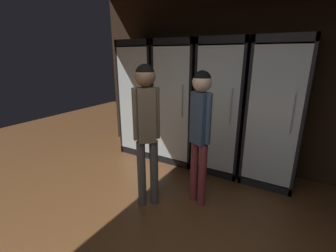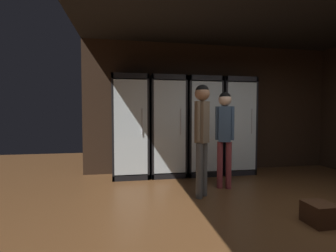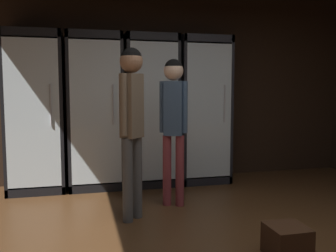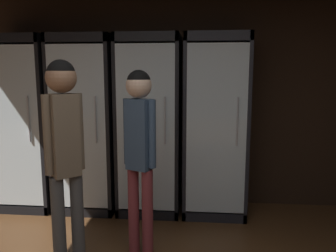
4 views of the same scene
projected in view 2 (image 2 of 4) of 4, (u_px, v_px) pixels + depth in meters
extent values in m
plane|color=#51331C|center=(332.00, 235.00, 2.46)|extent=(12.00, 12.00, 0.00)
cube|color=black|center=(220.00, 108.00, 5.37)|extent=(6.00, 0.06, 2.80)
cube|color=black|center=(278.00, 2.00, 3.31)|extent=(6.00, 8.00, 0.06)
cube|color=black|center=(130.00, 126.00, 4.97)|extent=(0.70, 0.04, 2.03)
cube|color=black|center=(114.00, 127.00, 4.65)|extent=(0.04, 0.59, 2.03)
cube|color=black|center=(147.00, 127.00, 4.76)|extent=(0.04, 0.59, 2.03)
cube|color=black|center=(130.00, 78.00, 4.66)|extent=(0.70, 0.59, 0.10)
cube|color=black|center=(131.00, 174.00, 4.75)|extent=(0.70, 0.59, 0.10)
cube|color=white|center=(130.00, 126.00, 4.94)|extent=(0.62, 0.02, 1.79)
cube|color=silver|center=(131.00, 127.00, 4.42)|extent=(0.62, 0.02, 1.79)
cylinder|color=#B2B2B7|center=(142.00, 122.00, 4.43)|extent=(0.02, 0.02, 0.50)
cube|color=silver|center=(131.00, 171.00, 4.74)|extent=(0.60, 0.51, 0.02)
cylinder|color=gray|center=(120.00, 166.00, 4.68)|extent=(0.08, 0.08, 0.22)
cylinder|color=gray|center=(119.00, 158.00, 4.68)|extent=(0.03, 0.03, 0.08)
cylinder|color=white|center=(120.00, 166.00, 4.68)|extent=(0.08, 0.08, 0.09)
cylinder|color=gray|center=(127.00, 166.00, 4.74)|extent=(0.07, 0.07, 0.19)
cylinder|color=gray|center=(127.00, 159.00, 4.74)|extent=(0.02, 0.02, 0.10)
cylinder|color=white|center=(127.00, 166.00, 4.74)|extent=(0.07, 0.07, 0.06)
cylinder|color=gray|center=(135.00, 166.00, 4.72)|extent=(0.07, 0.07, 0.20)
cylinder|color=gray|center=(135.00, 159.00, 4.71)|extent=(0.02, 0.02, 0.09)
cylinder|color=beige|center=(135.00, 167.00, 4.72)|extent=(0.07, 0.07, 0.06)
cylinder|color=brown|center=(142.00, 165.00, 4.81)|extent=(0.08, 0.08, 0.19)
cylinder|color=brown|center=(142.00, 158.00, 4.80)|extent=(0.02, 0.02, 0.09)
cylinder|color=tan|center=(142.00, 166.00, 4.81)|extent=(0.08, 0.08, 0.06)
cube|color=silver|center=(131.00, 142.00, 4.72)|extent=(0.60, 0.51, 0.02)
cylinder|color=#194723|center=(123.00, 136.00, 4.65)|extent=(0.07, 0.07, 0.24)
cylinder|color=#194723|center=(123.00, 128.00, 4.64)|extent=(0.02, 0.02, 0.06)
cylinder|color=#2D2D33|center=(123.00, 137.00, 4.65)|extent=(0.07, 0.07, 0.08)
cylinder|color=brown|center=(138.00, 136.00, 4.71)|extent=(0.06, 0.06, 0.21)
cylinder|color=brown|center=(138.00, 129.00, 4.70)|extent=(0.02, 0.02, 0.07)
cylinder|color=beige|center=(138.00, 137.00, 4.71)|extent=(0.06, 0.06, 0.05)
cube|color=silver|center=(131.00, 112.00, 4.69)|extent=(0.60, 0.51, 0.02)
cylinder|color=brown|center=(123.00, 106.00, 4.62)|extent=(0.08, 0.08, 0.22)
cylinder|color=brown|center=(123.00, 99.00, 4.61)|extent=(0.03, 0.03, 0.06)
cylinder|color=beige|center=(123.00, 108.00, 4.62)|extent=(0.08, 0.08, 0.08)
cylinder|color=#336B38|center=(138.00, 106.00, 4.72)|extent=(0.07, 0.07, 0.23)
cylinder|color=#336B38|center=(138.00, 99.00, 4.71)|extent=(0.02, 0.02, 0.06)
cylinder|color=white|center=(138.00, 105.00, 4.72)|extent=(0.07, 0.07, 0.07)
cube|color=black|center=(165.00, 126.00, 5.10)|extent=(0.70, 0.04, 2.03)
cube|color=black|center=(151.00, 127.00, 4.77)|extent=(0.04, 0.59, 2.03)
cube|color=black|center=(183.00, 126.00, 4.89)|extent=(0.04, 0.59, 2.03)
cube|color=black|center=(167.00, 79.00, 4.78)|extent=(0.70, 0.59, 0.10)
cube|color=black|center=(167.00, 173.00, 4.88)|extent=(0.70, 0.59, 0.10)
cube|color=white|center=(165.00, 126.00, 5.07)|extent=(0.62, 0.02, 1.79)
cube|color=silver|center=(170.00, 127.00, 4.55)|extent=(0.62, 0.02, 1.79)
cylinder|color=#B2B2B7|center=(181.00, 122.00, 4.55)|extent=(0.02, 0.02, 0.50)
cube|color=silver|center=(167.00, 170.00, 4.87)|extent=(0.60, 0.51, 0.02)
cylinder|color=#194723|center=(157.00, 165.00, 4.79)|extent=(0.07, 0.07, 0.22)
cylinder|color=#194723|center=(157.00, 158.00, 4.78)|extent=(0.02, 0.02, 0.07)
cylinder|color=beige|center=(157.00, 165.00, 4.79)|extent=(0.07, 0.07, 0.06)
cylinder|color=#9EAD99|center=(164.00, 165.00, 4.81)|extent=(0.06, 0.06, 0.22)
cylinder|color=#9EAD99|center=(164.00, 158.00, 4.80)|extent=(0.02, 0.02, 0.07)
cylinder|color=beige|center=(164.00, 166.00, 4.81)|extent=(0.06, 0.06, 0.07)
cylinder|color=gray|center=(171.00, 164.00, 4.90)|extent=(0.07, 0.07, 0.22)
cylinder|color=gray|center=(171.00, 156.00, 4.89)|extent=(0.02, 0.02, 0.10)
cylinder|color=tan|center=(171.00, 163.00, 4.90)|extent=(0.07, 0.07, 0.07)
cylinder|color=black|center=(178.00, 164.00, 4.91)|extent=(0.07, 0.07, 0.21)
cylinder|color=black|center=(178.00, 157.00, 4.91)|extent=(0.03, 0.03, 0.08)
cylinder|color=#B2332D|center=(178.00, 165.00, 4.91)|extent=(0.08, 0.08, 0.06)
cube|color=silver|center=(167.00, 148.00, 4.85)|extent=(0.60, 0.51, 0.02)
cylinder|color=#336B38|center=(156.00, 143.00, 4.80)|extent=(0.07, 0.07, 0.23)
cylinder|color=#336B38|center=(156.00, 135.00, 4.79)|extent=(0.03, 0.03, 0.08)
cylinder|color=#2D2D33|center=(156.00, 143.00, 4.80)|extent=(0.07, 0.07, 0.06)
cylinder|color=#194723|center=(163.00, 142.00, 4.86)|extent=(0.07, 0.07, 0.22)
cylinder|color=#194723|center=(163.00, 135.00, 4.85)|extent=(0.02, 0.02, 0.06)
cylinder|color=#2D2D33|center=(163.00, 142.00, 4.86)|extent=(0.08, 0.08, 0.06)
cylinder|color=brown|center=(171.00, 143.00, 4.84)|extent=(0.07, 0.07, 0.21)
cylinder|color=brown|center=(171.00, 136.00, 4.83)|extent=(0.02, 0.02, 0.07)
cylinder|color=tan|center=(171.00, 143.00, 4.84)|extent=(0.07, 0.07, 0.07)
cylinder|color=gray|center=(178.00, 142.00, 4.91)|extent=(0.07, 0.07, 0.21)
cylinder|color=gray|center=(178.00, 136.00, 4.90)|extent=(0.03, 0.03, 0.06)
cylinder|color=#2D2D33|center=(178.00, 142.00, 4.91)|extent=(0.08, 0.08, 0.07)
cube|color=silver|center=(167.00, 127.00, 4.83)|extent=(0.60, 0.51, 0.02)
cylinder|color=brown|center=(160.00, 121.00, 4.82)|extent=(0.08, 0.08, 0.22)
cylinder|color=brown|center=(160.00, 114.00, 4.82)|extent=(0.03, 0.03, 0.06)
cylinder|color=tan|center=(160.00, 122.00, 4.82)|extent=(0.08, 0.08, 0.08)
cylinder|color=#336B38|center=(175.00, 122.00, 4.83)|extent=(0.06, 0.06, 0.18)
cylinder|color=#336B38|center=(175.00, 116.00, 4.83)|extent=(0.02, 0.02, 0.07)
cylinder|color=tan|center=(175.00, 122.00, 4.83)|extent=(0.07, 0.07, 0.07)
cube|color=silver|center=(167.00, 105.00, 4.81)|extent=(0.60, 0.51, 0.02)
cylinder|color=black|center=(161.00, 99.00, 4.77)|extent=(0.07, 0.07, 0.23)
cylinder|color=black|center=(161.00, 91.00, 4.76)|extent=(0.02, 0.02, 0.10)
cylinder|color=beige|center=(161.00, 99.00, 4.77)|extent=(0.08, 0.08, 0.07)
cylinder|color=black|center=(175.00, 99.00, 4.83)|extent=(0.06, 0.06, 0.22)
cylinder|color=black|center=(175.00, 92.00, 4.82)|extent=(0.03, 0.03, 0.09)
cylinder|color=white|center=(175.00, 100.00, 4.83)|extent=(0.07, 0.07, 0.07)
cube|color=black|center=(198.00, 126.00, 5.23)|extent=(0.70, 0.04, 2.03)
cube|color=black|center=(187.00, 126.00, 4.90)|extent=(0.04, 0.59, 2.03)
cube|color=black|center=(217.00, 126.00, 5.01)|extent=(0.04, 0.59, 2.03)
cube|color=black|center=(203.00, 80.00, 4.91)|extent=(0.70, 0.59, 0.10)
cube|color=black|center=(202.00, 171.00, 5.00)|extent=(0.70, 0.59, 0.10)
cube|color=white|center=(199.00, 126.00, 5.20)|extent=(0.62, 0.02, 1.79)
cube|color=silver|center=(207.00, 127.00, 4.68)|extent=(0.62, 0.02, 1.79)
cylinder|color=#B2B2B7|center=(217.00, 122.00, 4.68)|extent=(0.02, 0.02, 0.50)
cube|color=silver|center=(202.00, 168.00, 5.00)|extent=(0.60, 0.51, 0.02)
cylinder|color=gray|center=(192.00, 163.00, 5.00)|extent=(0.07, 0.07, 0.22)
cylinder|color=gray|center=(192.00, 156.00, 5.00)|extent=(0.02, 0.02, 0.06)
cylinder|color=tan|center=(192.00, 163.00, 5.00)|extent=(0.07, 0.07, 0.07)
cylinder|color=black|center=(201.00, 163.00, 5.01)|extent=(0.07, 0.07, 0.20)
cylinder|color=black|center=(201.00, 157.00, 5.01)|extent=(0.02, 0.02, 0.06)
cylinder|color=#B2332D|center=(201.00, 164.00, 5.02)|extent=(0.07, 0.07, 0.06)
cylinder|color=black|center=(211.00, 162.00, 5.07)|extent=(0.07, 0.07, 0.20)
cylinder|color=black|center=(211.00, 156.00, 5.06)|extent=(0.02, 0.02, 0.09)
cylinder|color=tan|center=(211.00, 164.00, 5.07)|extent=(0.07, 0.07, 0.07)
cube|color=silver|center=(202.00, 147.00, 4.98)|extent=(0.60, 0.51, 0.02)
cylinder|color=brown|center=(192.00, 142.00, 4.95)|extent=(0.06, 0.06, 0.23)
cylinder|color=brown|center=(192.00, 134.00, 4.94)|extent=(0.02, 0.02, 0.08)
cylinder|color=#2D2D33|center=(192.00, 143.00, 4.95)|extent=(0.06, 0.06, 0.06)
cylinder|color=#9EAD99|center=(198.00, 142.00, 4.99)|extent=(0.07, 0.07, 0.22)
cylinder|color=#9EAD99|center=(198.00, 135.00, 4.98)|extent=(0.02, 0.02, 0.06)
cylinder|color=#B2332D|center=(198.00, 142.00, 4.99)|extent=(0.07, 0.07, 0.07)
cylinder|color=#194723|center=(206.00, 143.00, 4.97)|extent=(0.07, 0.07, 0.19)
cylinder|color=#194723|center=(206.00, 137.00, 4.96)|extent=(0.02, 0.02, 0.06)
cylinder|color=#2D2D33|center=(206.00, 142.00, 4.97)|extent=(0.08, 0.08, 0.05)
cylinder|color=black|center=(212.00, 142.00, 5.06)|extent=(0.07, 0.07, 0.19)
cylinder|color=black|center=(212.00, 136.00, 5.05)|extent=(0.03, 0.03, 0.06)
cylinder|color=tan|center=(212.00, 142.00, 5.06)|extent=(0.07, 0.07, 0.05)
cube|color=silver|center=(202.00, 126.00, 4.96)|extent=(0.60, 0.51, 0.02)
cylinder|color=gray|center=(195.00, 121.00, 4.91)|extent=(0.08, 0.08, 0.22)
cylinder|color=gray|center=(196.00, 114.00, 4.91)|extent=(0.03, 0.03, 0.06)
cylinder|color=beige|center=(195.00, 122.00, 4.91)|extent=(0.08, 0.08, 0.08)
cylinder|color=gray|center=(210.00, 121.00, 4.94)|extent=(0.07, 0.07, 0.21)
cylinder|color=gray|center=(210.00, 114.00, 4.94)|extent=(0.02, 0.02, 0.10)
cylinder|color=tan|center=(210.00, 120.00, 4.94)|extent=(0.07, 0.07, 0.06)
cube|color=silver|center=(202.00, 105.00, 4.94)|extent=(0.60, 0.51, 0.02)
cylinder|color=#9EAD99|center=(192.00, 100.00, 4.87)|extent=(0.07, 0.07, 0.20)
cylinder|color=#9EAD99|center=(192.00, 93.00, 4.86)|extent=(0.03, 0.03, 0.07)
cylinder|color=#B2332D|center=(192.00, 101.00, 4.87)|extent=(0.08, 0.08, 0.08)
cylinder|color=#336B38|center=(198.00, 100.00, 4.96)|extent=(0.07, 0.07, 0.22)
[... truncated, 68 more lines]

